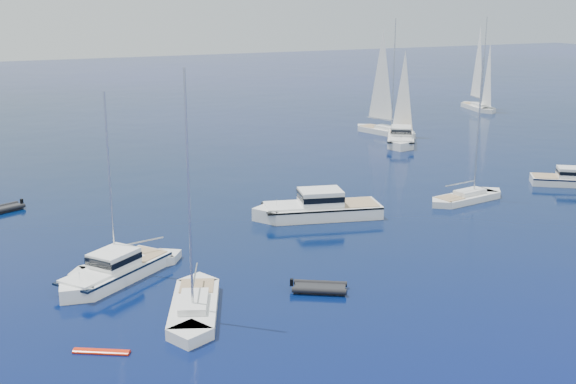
% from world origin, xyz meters
% --- Properties ---
extents(ground, '(400.00, 400.00, 0.00)m').
position_xyz_m(ground, '(0.00, 0.00, 0.00)').
color(ground, '#09105C').
rests_on(ground, ground).
extents(motor_cruiser_left, '(9.64, 8.11, 2.56)m').
position_xyz_m(motor_cruiser_left, '(-17.50, 18.31, 0.00)').
color(motor_cruiser_left, white).
rests_on(motor_cruiser_left, ground).
extents(motor_cruiser_centre, '(12.24, 6.31, 3.08)m').
position_xyz_m(motor_cruiser_centre, '(1.24, 25.30, 0.00)').
color(motor_cruiser_centre, white).
rests_on(motor_cruiser_centre, ground).
extents(motor_cruiser_far_r, '(8.66, 7.18, 2.29)m').
position_xyz_m(motor_cruiser_far_r, '(29.15, 24.36, 0.00)').
color(motor_cruiser_far_r, white).
rests_on(motor_cruiser_far_r, ground).
extents(motor_cruiser_distant, '(8.68, 10.77, 2.82)m').
position_xyz_m(motor_cruiser_distant, '(25.36, 49.17, 0.00)').
color(motor_cruiser_distant, silver).
rests_on(motor_cruiser_distant, ground).
extents(sailboat_fore, '(6.27, 10.50, 15.06)m').
position_xyz_m(sailboat_fore, '(-14.19, 11.21, 0.00)').
color(sailboat_fore, white).
rests_on(sailboat_fore, ground).
extents(sailboat_mid_l, '(8.95, 3.86, 12.76)m').
position_xyz_m(sailboat_mid_l, '(-16.16, 19.96, 0.00)').
color(sailboat_mid_l, silver).
rests_on(sailboat_mid_l, ground).
extents(sailboat_centre, '(9.41, 3.81, 13.44)m').
position_xyz_m(sailboat_centre, '(15.98, 24.10, 0.00)').
color(sailboat_centre, white).
rests_on(sailboat_centre, ground).
extents(sailboat_sails_r, '(5.74, 11.23, 15.99)m').
position_xyz_m(sailboat_sails_r, '(27.39, 55.96, 0.00)').
color(sailboat_sails_r, silver).
rests_on(sailboat_sails_r, ground).
extents(sailboat_sails_far, '(5.17, 10.95, 15.58)m').
position_xyz_m(sailboat_sails_far, '(53.23, 68.36, 0.00)').
color(sailboat_sails_far, silver).
rests_on(sailboat_sails_far, ground).
extents(tender_yellow, '(2.67, 4.03, 0.95)m').
position_xyz_m(tender_yellow, '(-15.74, 21.02, 0.00)').
color(tender_yellow, '#CCB90C').
rests_on(tender_yellow, ground).
extents(tender_grey_near, '(4.10, 3.57, 0.95)m').
position_xyz_m(tender_grey_near, '(-5.96, 10.97, 0.00)').
color(tender_grey_near, black).
rests_on(tender_grey_near, ground).
extents(tender_grey_far, '(3.86, 3.08, 0.95)m').
position_xyz_m(tender_grey_far, '(-22.72, 38.50, 0.00)').
color(tender_grey_far, black).
rests_on(tender_grey_far, ground).
extents(kayak_orange, '(2.89, 2.00, 0.30)m').
position_xyz_m(kayak_orange, '(-20.17, 8.47, 0.00)').
color(kayak_orange, red).
rests_on(kayak_orange, ground).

